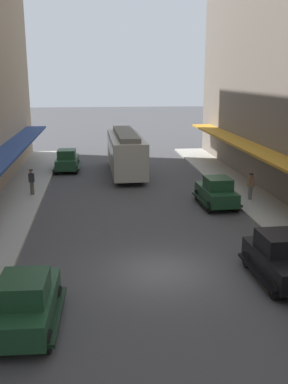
{
  "coord_description": "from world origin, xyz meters",
  "views": [
    {
      "loc": [
        -2.47,
        -16.28,
        7.73
      ],
      "look_at": [
        0.0,
        6.0,
        1.8
      ],
      "focal_mm": 41.02,
      "sensor_mm": 36.0,
      "label": 1
    }
  ],
  "objects": [
    {
      "name": "parked_car_4",
      "position": [
        4.78,
        8.94,
        0.94
      ],
      "size": [
        2.26,
        4.3,
        1.84
      ],
      "color": "#193D23",
      "rests_on": "ground"
    },
    {
      "name": "streetcar",
      "position": [
        -0.07,
        18.69,
        1.9
      ],
      "size": [
        2.67,
        9.64,
        3.46
      ],
      "color": "#ADA899",
      "rests_on": "ground"
    },
    {
      "name": "parked_car_2",
      "position": [
        -4.78,
        -3.6,
        0.94
      ],
      "size": [
        2.26,
        4.3,
        1.84
      ],
      "color": "#193D23",
      "rests_on": "ground"
    },
    {
      "name": "parked_car_0",
      "position": [
        -4.89,
        20.42,
        0.94
      ],
      "size": [
        2.22,
        4.29,
        1.84
      ],
      "color": "#193D23",
      "rests_on": "ground"
    },
    {
      "name": "pedestrian_1",
      "position": [
        7.18,
        9.63,
        1.01
      ],
      "size": [
        0.36,
        0.28,
        1.67
      ],
      "color": "slate",
      "rests_on": "sidewalk_right"
    },
    {
      "name": "ground_plane",
      "position": [
        0.0,
        0.0,
        0.0
      ],
      "size": [
        200.0,
        200.0,
        0.0
      ],
      "primitive_type": "plane",
      "color": "#424244"
    },
    {
      "name": "parked_car_1",
      "position": [
        4.51,
        -1.24,
        0.94
      ],
      "size": [
        2.22,
        4.29,
        1.84
      ],
      "color": "black",
      "rests_on": "ground"
    },
    {
      "name": "pedestrian_0",
      "position": [
        -6.74,
        12.43,
        1.01
      ],
      "size": [
        0.36,
        0.28,
        1.67
      ],
      "color": "#4C4238",
      "rests_on": "sidewalk_left"
    }
  ]
}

